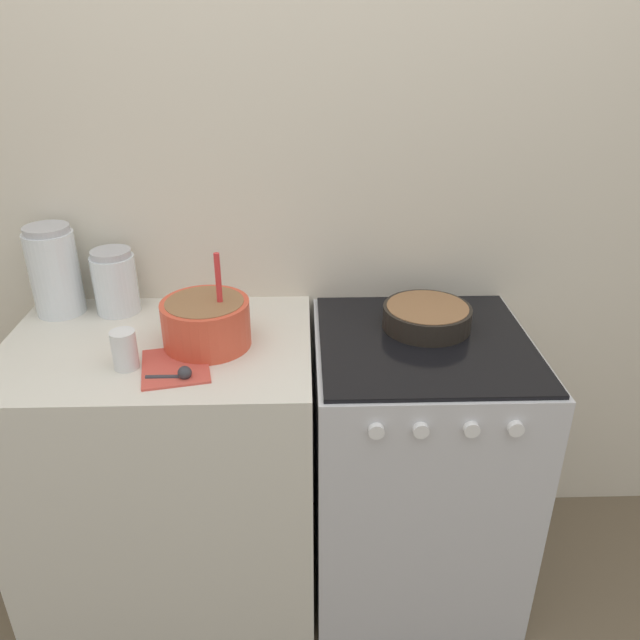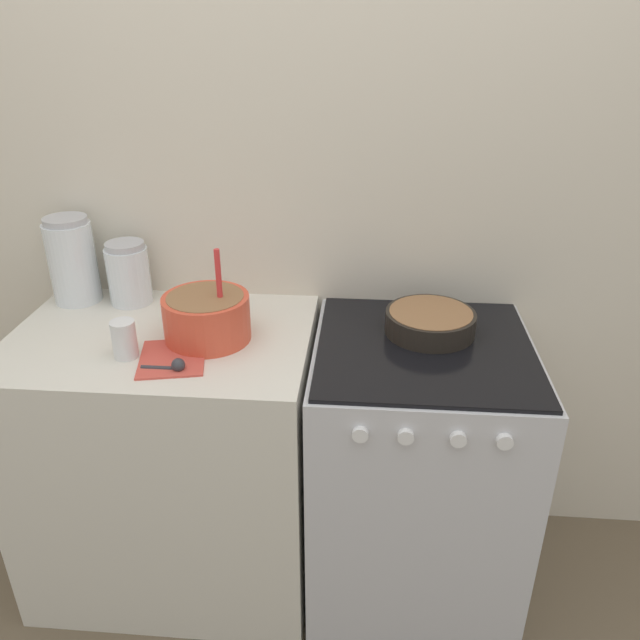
{
  "view_description": "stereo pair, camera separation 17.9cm",
  "coord_description": "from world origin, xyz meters",
  "views": [
    {
      "loc": [
        -0.02,
        -1.26,
        1.74
      ],
      "look_at": [
        0.03,
        0.35,
        0.94
      ],
      "focal_mm": 35.0,
      "sensor_mm": 36.0,
      "label": 1
    },
    {
      "loc": [
        0.16,
        -1.25,
        1.74
      ],
      "look_at": [
        0.03,
        0.35,
        0.94
      ],
      "focal_mm": 35.0,
      "sensor_mm": 36.0,
      "label": 2
    }
  ],
  "objects": [
    {
      "name": "measuring_spoon",
      "position": [
        -0.34,
        0.12,
        0.91
      ],
      "size": [
        0.12,
        0.04,
        0.04
      ],
      "color": "#333338",
      "rests_on": "countertop_cabinet"
    },
    {
      "name": "recipe_page",
      "position": [
        -0.36,
        0.18,
        0.9
      ],
      "size": [
        0.21,
        0.24,
        0.01
      ],
      "color": "#CC4C3F",
      "rests_on": "countertop_cabinet"
    },
    {
      "name": "baking_pan",
      "position": [
        0.35,
        0.4,
        0.93
      ],
      "size": [
        0.26,
        0.26,
        0.07
      ],
      "color": "black",
      "rests_on": "stove"
    },
    {
      "name": "storage_jar_middle",
      "position": [
        -0.6,
        0.54,
        0.98
      ],
      "size": [
        0.13,
        0.13,
        0.2
      ],
      "color": "silver",
      "rests_on": "countertop_cabinet"
    },
    {
      "name": "stove",
      "position": [
        0.33,
        0.31,
        0.45
      ],
      "size": [
        0.63,
        0.65,
        0.89
      ],
      "color": "silver",
      "rests_on": "ground_plane"
    },
    {
      "name": "countertop_cabinet",
      "position": [
        -0.44,
        0.31,
        0.45
      ],
      "size": [
        0.88,
        0.63,
        0.89
      ],
      "color": "silver",
      "rests_on": "ground_plane"
    },
    {
      "name": "storage_jar_left",
      "position": [
        -0.78,
        0.54,
        1.01
      ],
      "size": [
        0.15,
        0.15,
        0.28
      ],
      "color": "silver",
      "rests_on": "countertop_cabinet"
    },
    {
      "name": "mixing_bowl",
      "position": [
        -0.29,
        0.3,
        0.97
      ],
      "size": [
        0.25,
        0.25,
        0.27
      ],
      "color": "#D84C33",
      "rests_on": "countertop_cabinet"
    },
    {
      "name": "wall_back",
      "position": [
        0.0,
        0.65,
        1.2
      ],
      "size": [
        4.76,
        0.05,
        2.4
      ],
      "color": "beige",
      "rests_on": "ground_plane"
    },
    {
      "name": "tin_can",
      "position": [
        -0.49,
        0.18,
        0.95
      ],
      "size": [
        0.07,
        0.07,
        0.11
      ],
      "color": "silver",
      "rests_on": "countertop_cabinet"
    }
  ]
}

